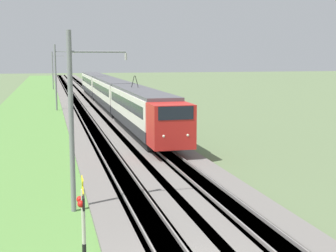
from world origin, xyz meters
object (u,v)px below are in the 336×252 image
(passenger_train, at_px, (111,92))
(catenary_mast_mid, at_px, (56,77))
(catenary_mast_near, at_px, (73,121))
(crossing_signal_near, at_px, (83,224))
(catenary_mast_far, at_px, (53,70))

(passenger_train, distance_m, catenary_mast_mid, 7.16)
(catenary_mast_mid, bearing_deg, catenary_mast_near, -179.99)
(crossing_signal_near, bearing_deg, passenger_train, -98.28)
(catenary_mast_mid, bearing_deg, catenary_mast_far, -0.00)
(passenger_train, relative_size, catenary_mast_near, 7.93)
(crossing_signal_near, bearing_deg, catenary_mast_far, -90.09)
(crossing_signal_near, height_order, catenary_mast_mid, catenary_mast_mid)
(passenger_train, bearing_deg, crossing_signal_near, -8.28)
(catenary_mast_mid, xyz_separation_m, catenary_mast_far, (41.24, -0.00, -0.20))
(crossing_signal_near, xyz_separation_m, catenary_mast_far, (89.79, -0.13, 2.03))
(crossing_signal_near, distance_m, catenary_mast_mid, 48.60)
(passenger_train, height_order, catenary_mast_mid, catenary_mast_mid)
(passenger_train, bearing_deg, catenary_mast_near, -9.59)
(crossing_signal_near, bearing_deg, catenary_mast_mid, -90.16)
(catenary_mast_near, bearing_deg, passenger_train, -9.59)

